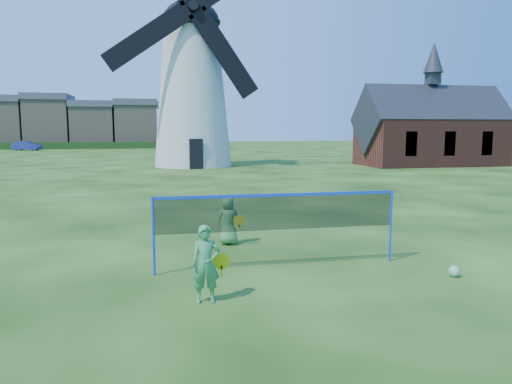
{
  "coord_description": "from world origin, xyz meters",
  "views": [
    {
      "loc": [
        -1.86,
        -9.45,
        2.83
      ],
      "look_at": [
        0.2,
        0.5,
        1.5
      ],
      "focal_mm": 33.37,
      "sensor_mm": 36.0,
      "label": 1
    }
  ],
  "objects": [
    {
      "name": "player_boy",
      "position": [
        -0.17,
        2.02,
        0.61
      ],
      "size": [
        0.69,
        0.51,
        1.21
      ],
      "rotation": [
        0.0,
        0.0,
        2.91
      ],
      "color": "#4B9749",
      "rests_on": "ground"
    },
    {
      "name": "hedge",
      "position": [
        -22.0,
        66.0,
        0.5
      ],
      "size": [
        62.0,
        0.8,
        1.0
      ],
      "primitive_type": "cube",
      "color": "#193814",
      "rests_on": "ground"
    },
    {
      "name": "ground",
      "position": [
        0.0,
        0.0,
        0.0
      ],
      "size": [
        220.0,
        220.0,
        0.0
      ],
      "primitive_type": "plane",
      "color": "black",
      "rests_on": "ground"
    },
    {
      "name": "badminton_net",
      "position": [
        0.52,
        -0.2,
        1.14
      ],
      "size": [
        5.05,
        0.05,
        1.55
      ],
      "color": "blue",
      "rests_on": "ground"
    },
    {
      "name": "terraced_houses",
      "position": [
        -23.33,
        72.0,
        3.94
      ],
      "size": [
        58.05,
        8.4,
        8.39
      ],
      "color": "#9C8768",
      "rests_on": "ground"
    },
    {
      "name": "play_ball",
      "position": [
        3.71,
        -1.49,
        0.11
      ],
      "size": [
        0.22,
        0.22,
        0.22
      ],
      "primitive_type": "sphere",
      "color": "green",
      "rests_on": "ground"
    },
    {
      "name": "windmill",
      "position": [
        0.9,
        28.28,
        6.32
      ],
      "size": [
        12.99,
        6.01,
        18.09
      ],
      "color": "silver",
      "rests_on": "ground"
    },
    {
      "name": "car_right",
      "position": [
        -19.69,
        62.05,
        0.65
      ],
      "size": [
        4.15,
        2.55,
        1.29
      ],
      "primitive_type": "imported",
      "rotation": [
        0.0,
        0.0,
        1.24
      ],
      "color": "navy",
      "rests_on": "ground"
    },
    {
      "name": "player_girl",
      "position": [
        -1.13,
        -1.88,
        0.65
      ],
      "size": [
        0.66,
        0.36,
        1.29
      ],
      "rotation": [
        0.0,
        0.0,
        -0.05
      ],
      "color": "#3A9352",
      "rests_on": "ground"
    },
    {
      "name": "chapel",
      "position": [
        19.69,
        25.41,
        2.72
      ],
      "size": [
        11.45,
        5.55,
        9.68
      ],
      "color": "brown",
      "rests_on": "ground"
    }
  ]
}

